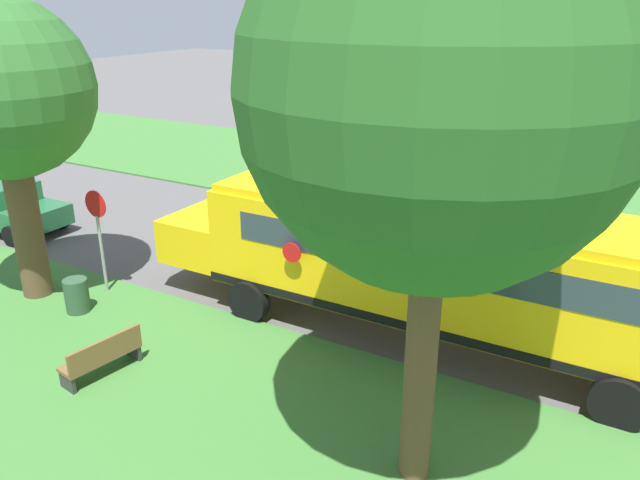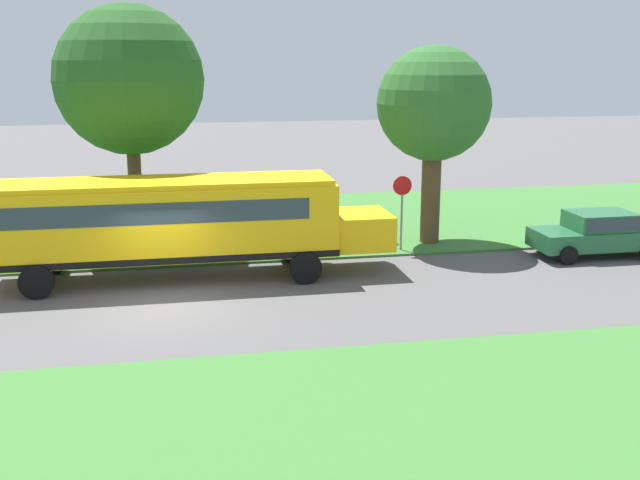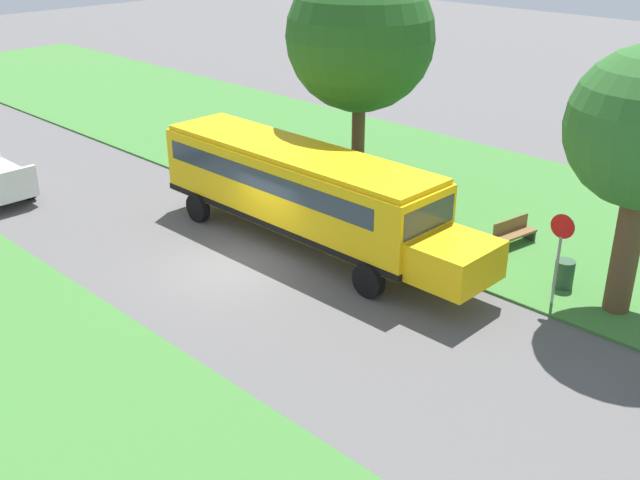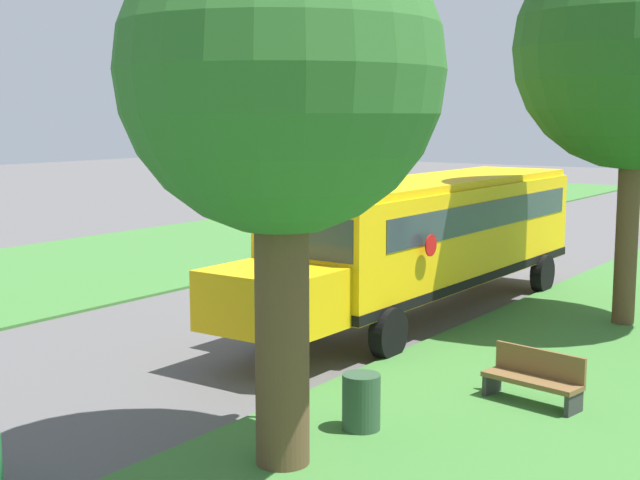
{
  "view_description": "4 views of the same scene",
  "coord_description": "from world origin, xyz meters",
  "px_view_note": "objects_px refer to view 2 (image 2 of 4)",
  "views": [
    {
      "loc": [
        -14.39,
        -3.6,
        7.08
      ],
      "look_at": [
        -0.94,
        4.06,
        1.03
      ],
      "focal_mm": 35.0,
      "sensor_mm": 36.0,
      "label": 1
    },
    {
      "loc": [
        20.33,
        0.52,
        6.83
      ],
      "look_at": [
        -1.31,
        4.67,
        1.39
      ],
      "focal_mm": 42.0,
      "sensor_mm": 36.0,
      "label": 2
    },
    {
      "loc": [
        12.88,
        16.35,
        10.23
      ],
      "look_at": [
        -0.54,
        3.23,
        1.73
      ],
      "focal_mm": 42.0,
      "sensor_mm": 36.0,
      "label": 3
    },
    {
      "loc": [
        -12.43,
        18.53,
        4.62
      ],
      "look_at": [
        -1.19,
        2.58,
        1.88
      ],
      "focal_mm": 50.0,
      "sensor_mm": 36.0,
      "label": 4
    }
  ],
  "objects_px": {
    "oak_tree_beside_bus": "(133,78)",
    "park_bench": "(308,226)",
    "school_bus": "(174,219)",
    "oak_tree_roadside_mid": "(432,106)",
    "trash_bin": "(385,233)",
    "stop_sign": "(402,204)",
    "car_green_nearest": "(597,231)"
  },
  "relations": [
    {
      "from": "oak_tree_beside_bus",
      "to": "park_bench",
      "type": "xyz_separation_m",
      "value": [
        -0.42,
        6.22,
        -5.61
      ]
    },
    {
      "from": "school_bus",
      "to": "oak_tree_beside_bus",
      "type": "distance_m",
      "value": 6.02
    },
    {
      "from": "oak_tree_beside_bus",
      "to": "oak_tree_roadside_mid",
      "type": "xyz_separation_m",
      "value": [
        1.37,
        10.39,
        -0.99
      ]
    },
    {
      "from": "trash_bin",
      "to": "oak_tree_roadside_mid",
      "type": "bearing_deg",
      "value": 82.98
    },
    {
      "from": "oak_tree_roadside_mid",
      "to": "park_bench",
      "type": "bearing_deg",
      "value": -113.18
    },
    {
      "from": "stop_sign",
      "to": "oak_tree_roadside_mid",
      "type": "bearing_deg",
      "value": 125.73
    },
    {
      "from": "oak_tree_beside_bus",
      "to": "trash_bin",
      "type": "distance_m",
      "value": 10.54
    },
    {
      "from": "stop_sign",
      "to": "trash_bin",
      "type": "xyz_separation_m",
      "value": [
        -1.12,
        -0.27,
        -1.29
      ]
    },
    {
      "from": "stop_sign",
      "to": "park_bench",
      "type": "relative_size",
      "value": 1.65
    },
    {
      "from": "school_bus",
      "to": "car_green_nearest",
      "type": "xyz_separation_m",
      "value": [
        -0.09,
        14.49,
        -1.05
      ]
    },
    {
      "from": "school_bus",
      "to": "stop_sign",
      "type": "height_order",
      "value": "school_bus"
    },
    {
      "from": "school_bus",
      "to": "stop_sign",
      "type": "relative_size",
      "value": 4.53
    },
    {
      "from": "school_bus",
      "to": "trash_bin",
      "type": "xyz_separation_m",
      "value": [
        -3.01,
        7.64,
        -1.47
      ]
    },
    {
      "from": "school_bus",
      "to": "oak_tree_roadside_mid",
      "type": "distance_m",
      "value": 10.14
    },
    {
      "from": "car_green_nearest",
      "to": "park_bench",
      "type": "distance_m",
      "value": 10.49
    },
    {
      "from": "oak_tree_beside_bus",
      "to": "oak_tree_roadside_mid",
      "type": "relative_size",
      "value": 1.19
    },
    {
      "from": "oak_tree_roadside_mid",
      "to": "stop_sign",
      "type": "height_order",
      "value": "oak_tree_roadside_mid"
    },
    {
      "from": "park_bench",
      "to": "trash_bin",
      "type": "xyz_separation_m",
      "value": [
        1.59,
        2.61,
        -0.02
      ]
    },
    {
      "from": "school_bus",
      "to": "trash_bin",
      "type": "bearing_deg",
      "value": 111.53
    },
    {
      "from": "school_bus",
      "to": "oak_tree_beside_bus",
      "type": "height_order",
      "value": "oak_tree_beside_bus"
    },
    {
      "from": "oak_tree_roadside_mid",
      "to": "trash_bin",
      "type": "xyz_separation_m",
      "value": [
        -0.19,
        -1.57,
        -4.65
      ]
    },
    {
      "from": "car_green_nearest",
      "to": "park_bench",
      "type": "bearing_deg",
      "value": -115.53
    },
    {
      "from": "car_green_nearest",
      "to": "oak_tree_beside_bus",
      "type": "bearing_deg",
      "value": -104.66
    },
    {
      "from": "oak_tree_roadside_mid",
      "to": "park_bench",
      "type": "height_order",
      "value": "oak_tree_roadside_mid"
    },
    {
      "from": "park_bench",
      "to": "trash_bin",
      "type": "relative_size",
      "value": 1.84
    },
    {
      "from": "oak_tree_beside_bus",
      "to": "oak_tree_roadside_mid",
      "type": "bearing_deg",
      "value": 82.5
    },
    {
      "from": "oak_tree_roadside_mid",
      "to": "trash_bin",
      "type": "relative_size",
      "value": 8.04
    },
    {
      "from": "trash_bin",
      "to": "school_bus",
      "type": "bearing_deg",
      "value": -68.47
    },
    {
      "from": "car_green_nearest",
      "to": "trash_bin",
      "type": "height_order",
      "value": "car_green_nearest"
    },
    {
      "from": "school_bus",
      "to": "stop_sign",
      "type": "distance_m",
      "value": 8.14
    },
    {
      "from": "stop_sign",
      "to": "park_bench",
      "type": "distance_m",
      "value": 4.16
    },
    {
      "from": "school_bus",
      "to": "oak_tree_beside_bus",
      "type": "bearing_deg",
      "value": -164.21
    }
  ]
}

